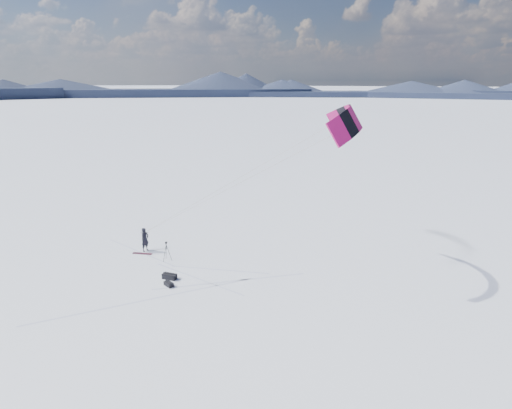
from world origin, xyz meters
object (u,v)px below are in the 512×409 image
at_px(snowboard, 142,254).
at_px(gear_bag_b, 169,284).
at_px(gear_bag_a, 170,276).
at_px(snowkiter, 146,251).
at_px(tripod, 166,249).

distance_m(snowboard, gear_bag_b, 5.54).
bearing_deg(snowboard, gear_bag_a, -45.64).
relative_size(snowkiter, snowboard, 1.22).
relative_size(tripod, gear_bag_b, 1.83).
distance_m(snowkiter, snowboard, 0.55).
bearing_deg(tripod, gear_bag_a, -69.24).
relative_size(snowboard, gear_bag_b, 1.91).
bearing_deg(snowboard, tripod, -20.06).
bearing_deg(gear_bag_a, tripod, 124.55).
bearing_deg(snowboard, gear_bag_b, -49.94).
distance_m(snowkiter, gear_bag_a, 5.08).
xyz_separation_m(snowboard, gear_bag_b, (4.29, -3.51, 0.11)).
xyz_separation_m(snowkiter, tripod, (2.31, -0.91, 0.84)).
height_order(snowkiter, tripod, tripod).
bearing_deg(snowkiter, tripod, -96.58).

